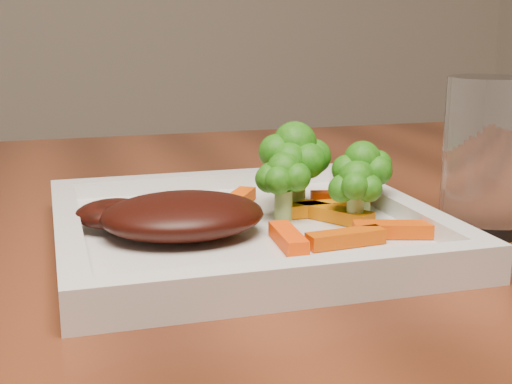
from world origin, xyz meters
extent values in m
cube|color=silver|center=(0.22, -0.26, 0.76)|extent=(0.27, 0.27, 0.01)
ellipsoid|color=#320B07|center=(0.17, -0.27, 0.78)|extent=(0.12, 0.09, 0.03)
cube|color=#C74703|center=(0.27, -0.33, 0.77)|extent=(0.06, 0.02, 0.01)
cube|color=#D34103|center=(0.32, -0.32, 0.77)|extent=(0.06, 0.03, 0.01)
cube|color=#FF4204|center=(0.24, -0.31, 0.77)|extent=(0.02, 0.05, 0.01)
cube|color=#FF3D04|center=(0.32, -0.22, 0.77)|extent=(0.05, 0.02, 0.01)
cube|color=#FF4E04|center=(0.23, -0.20, 0.77)|extent=(0.04, 0.05, 0.01)
cube|color=#C86403|center=(0.29, -0.26, 0.77)|extent=(0.05, 0.06, 0.01)
cube|color=orange|center=(0.28, -0.25, 0.77)|extent=(0.05, 0.02, 0.01)
cylinder|color=white|center=(0.40, -0.29, 0.81)|extent=(0.07, 0.07, 0.12)
camera|label=1|loc=(0.08, -0.75, 0.91)|focal=50.00mm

